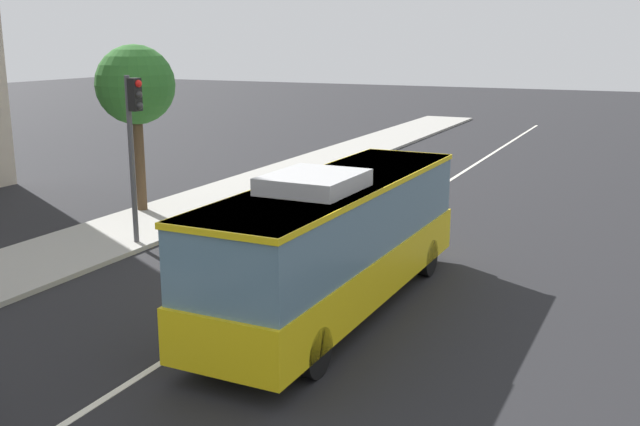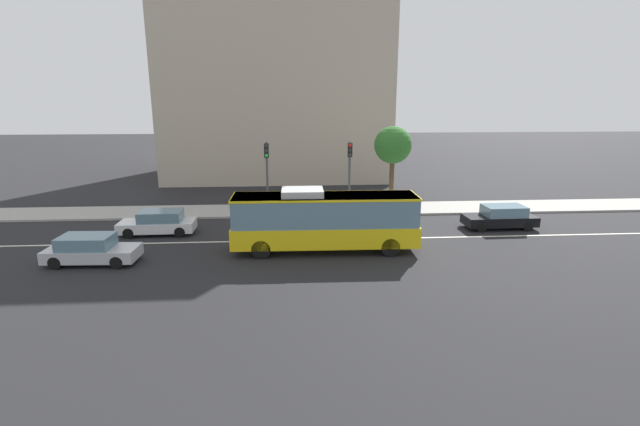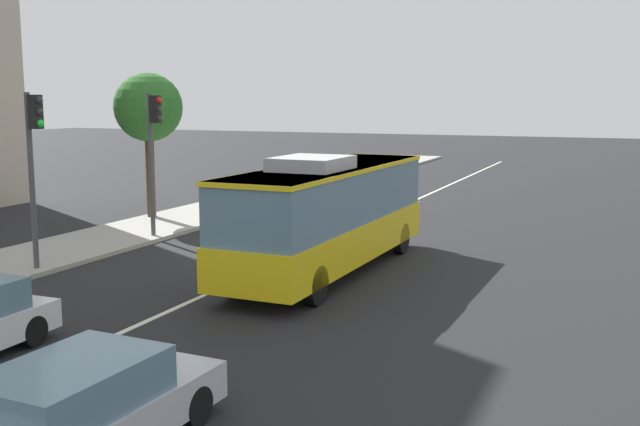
% 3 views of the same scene
% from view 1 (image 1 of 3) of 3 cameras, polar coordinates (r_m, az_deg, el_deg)
% --- Properties ---
extents(ground_plane, '(160.00, 160.00, 0.00)m').
position_cam_1_polar(ground_plane, '(20.71, -0.22, -4.05)').
color(ground_plane, black).
extents(sidewalk_kerb, '(80.00, 3.71, 0.14)m').
position_cam_1_polar(sidewalk_kerb, '(24.54, -15.56, -1.59)').
color(sidewalk_kerb, '#9E9B93').
rests_on(sidewalk_kerb, ground_plane).
extents(lane_centre_line, '(76.00, 0.16, 0.01)m').
position_cam_1_polar(lane_centre_line, '(20.71, -0.22, -4.03)').
color(lane_centre_line, silver).
rests_on(lane_centre_line, ground_plane).
extents(transit_bus, '(10.04, 2.66, 3.46)m').
position_cam_1_polar(transit_bus, '(16.79, 1.33, -1.79)').
color(transit_bus, yellow).
rests_on(transit_bus, ground_plane).
extents(sedan_black, '(4.54, 1.90, 1.46)m').
position_cam_1_polar(sedan_black, '(28.90, 3.92, 2.43)').
color(sedan_black, black).
rests_on(sedan_black, ground_plane).
extents(traffic_light_near_corner, '(0.34, 0.62, 5.20)m').
position_cam_1_polar(traffic_light_near_corner, '(22.44, -14.37, 6.21)').
color(traffic_light_near_corner, '#47474C').
rests_on(traffic_light_near_corner, ground_plane).
extents(street_tree_kerbside_left, '(2.81, 2.81, 6.07)m').
position_cam_1_polar(street_tree_kerbside_left, '(26.90, -14.25, 9.59)').
color(street_tree_kerbside_left, '#4C3823').
rests_on(street_tree_kerbside_left, ground_plane).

